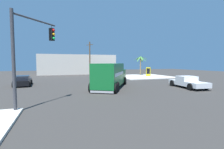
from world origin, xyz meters
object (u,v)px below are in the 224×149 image
object	(u,v)px
delivery_truck	(111,75)
vending_machine_red	(148,72)
pickup_white	(188,82)
palm_tree_far	(141,62)
utility_pole	(90,58)
traffic_light_primary	(29,46)
sedan_black	(23,81)

from	to	relation	value
delivery_truck	vending_machine_red	distance (m)	17.95
pickup_white	palm_tree_far	bearing A→B (deg)	78.37
delivery_truck	vending_machine_red	bearing A→B (deg)	44.76
delivery_truck	vending_machine_red	xyz separation A→B (m)	(12.74, 12.63, -0.45)
utility_pole	palm_tree_far	bearing A→B (deg)	-21.49
delivery_truck	palm_tree_far	size ratio (longest dim) A/B	1.99
pickup_white	vending_machine_red	world-z (taller)	vending_machine_red
palm_tree_far	utility_pole	size ratio (longest dim) A/B	0.55
traffic_light_primary	pickup_white	xyz separation A→B (m)	(16.52, 3.67, -3.32)
delivery_truck	traffic_light_primary	xyz separation A→B (m)	(-7.75, -6.46, 2.53)
delivery_truck	pickup_white	xyz separation A→B (m)	(8.77, -2.79, -0.79)
sedan_black	delivery_truck	bearing A→B (deg)	-28.78
traffic_light_primary	sedan_black	world-z (taller)	traffic_light_primary
traffic_light_primary	palm_tree_far	bearing A→B (deg)	47.68
traffic_light_primary	vending_machine_red	size ratio (longest dim) A/B	3.24
palm_tree_far	pickup_white	bearing A→B (deg)	-101.63
traffic_light_primary	sedan_black	distance (m)	12.75
delivery_truck	palm_tree_far	bearing A→B (deg)	51.57
pickup_white	sedan_black	xyz separation A→B (m)	(-18.93, 8.37, -0.10)
pickup_white	sedan_black	bearing A→B (deg)	156.15
vending_machine_red	utility_pole	size ratio (longest dim) A/B	0.24
vending_machine_red	palm_tree_far	bearing A→B (deg)	92.11
sedan_black	utility_pole	size ratio (longest dim) A/B	0.56
sedan_black	traffic_light_primary	bearing A→B (deg)	-78.66
traffic_light_primary	utility_pole	xyz separation A→B (m)	(9.37, 26.69, 0.01)
pickup_white	vending_machine_red	size ratio (longest dim) A/B	2.91
vending_machine_red	palm_tree_far	xyz separation A→B (m)	(-0.12, 3.27, 2.14)
delivery_truck	sedan_black	size ratio (longest dim) A/B	1.96
traffic_light_primary	utility_pole	distance (m)	28.29
traffic_light_primary	utility_pole	world-z (taller)	utility_pole
pickup_white	palm_tree_far	distance (m)	19.25
sedan_black	utility_pole	xyz separation A→B (m)	(11.78, 14.65, 3.43)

